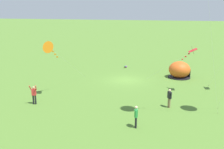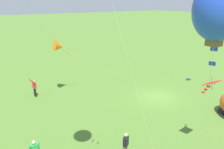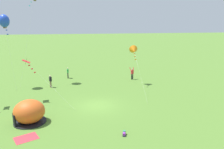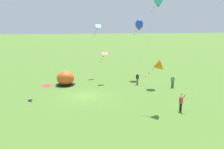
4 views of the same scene
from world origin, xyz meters
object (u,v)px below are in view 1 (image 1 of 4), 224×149
(person_flying_kite, at_px, (34,94))
(person_near_tent, at_px, (136,116))
(kite_red, at_px, (191,52))
(toddler_crawling, at_px, (125,67))
(kite_orange, at_px, (50,48))
(popup_tent, at_px, (180,70))
(person_with_toddler, at_px, (169,97))

(person_flying_kite, height_order, person_near_tent, person_flying_kite)
(person_flying_kite, relative_size, kite_red, 0.34)
(toddler_crawling, height_order, person_flying_kite, person_flying_kite)
(toddler_crawling, height_order, kite_red, kite_red)
(kite_red, bearing_deg, kite_orange, 17.79)
(person_near_tent, bearing_deg, kite_red, -113.38)
(popup_tent, height_order, person_with_toddler, popup_tent)
(popup_tent, relative_size, kite_red, 0.50)
(toddler_crawling, distance_m, kite_red, 13.59)
(person_near_tent, relative_size, kite_red, 0.31)
(popup_tent, bearing_deg, person_flying_kite, 44.20)
(person_flying_kite, bearing_deg, kite_orange, -103.08)
(person_flying_kite, bearing_deg, toddler_crawling, -108.26)
(popup_tent, relative_size, kite_orange, 0.33)
(person_with_toddler, height_order, person_flying_kite, person_flying_kite)
(popup_tent, distance_m, kite_orange, 16.67)
(popup_tent, distance_m, kite_red, 6.83)
(popup_tent, distance_m, person_near_tent, 15.86)
(popup_tent, xyz_separation_m, person_near_tent, (3.33, 15.50, -0.03))
(popup_tent, bearing_deg, toddler_crawling, -26.54)
(toddler_crawling, distance_m, person_flying_kite, 17.57)
(toddler_crawling, relative_size, person_flying_kite, 0.29)
(kite_red, bearing_deg, person_with_toddler, 69.48)
(person_near_tent, height_order, kite_red, kite_red)
(person_flying_kite, xyz_separation_m, person_near_tent, (-9.86, 2.68, -0.03))
(kite_orange, bearing_deg, person_flying_kite, 76.92)
(toddler_crawling, distance_m, kite_orange, 15.61)
(person_near_tent, bearing_deg, toddler_crawling, -77.29)
(popup_tent, xyz_separation_m, kite_orange, (12.58, 10.21, 3.90))
(person_with_toddler, distance_m, kite_red, 6.20)
(person_with_toddler, relative_size, person_near_tent, 1.00)
(toddler_crawling, bearing_deg, person_with_toddler, 114.52)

